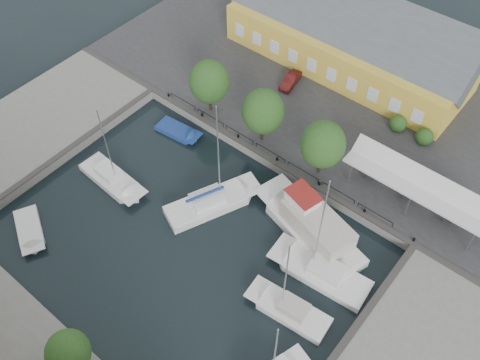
% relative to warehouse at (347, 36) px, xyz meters
% --- Properties ---
extents(ground, '(140.00, 140.00, 0.00)m').
position_rel_warehouse_xyz_m(ground, '(2.60, -28.36, -4.43)').
color(ground, black).
rests_on(ground, ground).
extents(north_quay, '(56.00, 26.00, 1.00)m').
position_rel_warehouse_xyz_m(north_quay, '(2.60, -5.36, -3.93)').
color(north_quay, '#2D2D30').
rests_on(north_quay, ground).
extents(west_quay, '(12.00, 24.00, 1.00)m').
position_rel_warehouse_xyz_m(west_quay, '(-19.40, -30.36, -3.93)').
color(west_quay, slate).
rests_on(west_quay, ground).
extents(quay_edge_fittings, '(56.00, 24.72, 0.40)m').
position_rel_warehouse_xyz_m(quay_edge_fittings, '(2.62, -23.61, -3.37)').
color(quay_edge_fittings, '#383533').
rests_on(quay_edge_fittings, north_quay).
extents(warehouse, '(28.56, 14.00, 9.55)m').
position_rel_warehouse_xyz_m(warehouse, '(0.00, 0.00, 0.00)').
color(warehouse, gold).
rests_on(warehouse, north_quay).
extents(tent_canopy, '(14.00, 4.00, 2.83)m').
position_rel_warehouse_xyz_m(tent_canopy, '(16.60, -13.86, -0.74)').
color(tent_canopy, silver).
rests_on(tent_canopy, north_quay).
extents(quay_trees, '(18.20, 4.20, 6.30)m').
position_rel_warehouse_xyz_m(quay_trees, '(0.60, -16.36, 0.45)').
color(quay_trees, black).
rests_on(quay_trees, north_quay).
extents(car_red, '(1.86, 3.75, 1.18)m').
position_rel_warehouse_xyz_m(car_red, '(-2.19, -7.55, -2.84)').
color(car_red, '#511212').
rests_on(car_red, north_quay).
extents(center_sailboat, '(6.26, 9.69, 12.94)m').
position_rel_warehouse_xyz_m(center_sailboat, '(1.75, -25.60, -4.06)').
color(center_sailboat, white).
rests_on(center_sailboat, ground).
extents(trawler, '(12.58, 6.64, 5.00)m').
position_rel_warehouse_xyz_m(trawler, '(10.87, -22.24, -3.41)').
color(trawler, white).
rests_on(trawler, ground).
extents(east_boat_a, '(9.31, 3.82, 12.72)m').
position_rel_warehouse_xyz_m(east_boat_a, '(13.99, -25.18, -4.17)').
color(east_boat_a, white).
rests_on(east_boat_a, ground).
extents(east_boat_b, '(7.47, 3.09, 10.08)m').
position_rel_warehouse_xyz_m(east_boat_b, '(13.92, -29.75, -4.17)').
color(east_boat_b, white).
rests_on(east_boat_b, ground).
extents(west_boat_c, '(7.99, 2.94, 10.67)m').
position_rel_warehouse_xyz_m(west_boat_c, '(-7.82, -29.52, -4.17)').
color(west_boat_c, white).
rests_on(west_boat_c, ground).
extents(launch_sw, '(5.74, 4.28, 0.98)m').
position_rel_warehouse_xyz_m(launch_sw, '(-9.17, -38.35, -4.34)').
color(launch_sw, white).
rests_on(launch_sw, ground).
extents(launch_nw, '(5.29, 2.54, 0.88)m').
position_rel_warehouse_xyz_m(launch_nw, '(-7.51, -20.50, -4.34)').
color(launch_nw, navy).
rests_on(launch_nw, ground).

